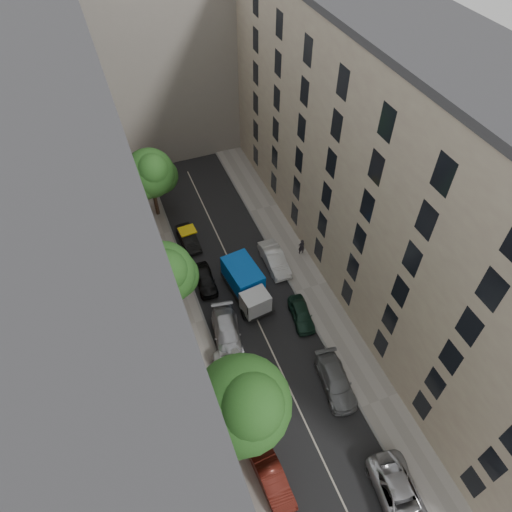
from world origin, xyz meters
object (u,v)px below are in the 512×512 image
car_left_5 (188,238)px  tree_far (151,175)px  tree_near (244,407)px  car_left_1 (272,478)px  tarp_truck (246,284)px  car_right_0 (400,498)px  lamp_post (231,379)px  pedestrian (302,247)px  car_right_1 (336,381)px  car_right_3 (274,259)px  car_left_3 (227,333)px  car_left_4 (205,280)px  tree_mid (164,276)px  car_left_2 (232,376)px  car_right_2 (301,314)px

car_left_5 → tree_far: tree_far is taller
tree_near → car_left_1: bearing=-66.5°
tarp_truck → car_right_0: (3.04, -18.28, -0.69)m
lamp_post → pedestrian: 15.85m
car_right_1 → car_right_3: car_right_3 is taller
car_left_3 → car_right_3: size_ratio=1.11×
car_left_4 → car_right_1: size_ratio=0.81×
tree_near → tree_far: size_ratio=1.41×
tree_far → tree_mid: bearing=-97.7°
car_left_2 → car_left_5: (0.80, 14.80, -0.00)m
car_right_3 → lamp_post: (-7.80, -11.13, 3.04)m
car_left_5 → car_right_2: 13.13m
car_left_1 → car_right_0: 7.74m
car_right_0 → tree_near: (-7.64, 5.89, 6.42)m
car_left_1 → car_right_1: bearing=29.5°
car_left_2 → car_left_3: (0.80, 3.60, 0.09)m
car_right_0 → car_right_2: 14.40m
car_left_3 → car_right_0: (5.93, -14.80, 0.02)m
car_right_0 → tree_far: 32.10m
car_right_2 → tree_near: tree_near is taller
car_left_1 → car_left_3: (0.80, 10.99, 0.03)m
tree_near → lamp_post: 4.94m
car_left_2 → car_right_3: (7.20, 9.40, 0.11)m
tree_mid → car_left_5: bearing=67.6°
car_right_0 → car_right_1: car_right_0 is taller
car_left_1 → car_left_2: bearing=86.6°
tarp_truck → car_left_3: bearing=-136.9°
car_right_0 → tree_mid: 20.56m
car_left_1 → car_left_2: car_left_1 is taller
car_left_4 → car_right_2: bearing=-42.7°
car_left_5 → lamp_post: bearing=-98.3°
car_right_2 → car_left_4: bearing=142.6°
car_left_3 → car_right_1: size_ratio=1.07×
tarp_truck → car_left_5: tarp_truck is taller
tree_near → tree_mid: size_ratio=1.19×
tarp_truck → car_right_3: size_ratio=1.30×
car_left_2 → car_left_5: 14.82m
car_right_3 → tree_far: size_ratio=0.62×
car_left_5 → car_right_1: car_right_1 is taller
car_right_3 → lamp_post: lamp_post is taller
car_left_5 → tree_far: (-1.70, 4.89, 4.30)m
car_right_1 → tree_near: (-7.64, -2.27, 6.48)m
tree_near → car_right_0: bearing=-37.6°
car_left_1 → car_left_3: 11.02m
car_left_2 → tree_mid: 8.71m
car_left_4 → car_left_5: 5.38m
car_left_4 → tree_far: 11.25m
car_left_5 → tree_mid: size_ratio=0.45×
car_right_2 → tree_mid: tree_mid is taller
car_right_2 → lamp_post: bearing=-138.9°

